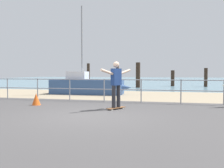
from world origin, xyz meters
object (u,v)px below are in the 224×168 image
(skateboard, at_px, (116,108))
(skateboarder, at_px, (116,82))
(traffic_cone, at_px, (36,99))
(sailboat, at_px, (89,86))

(skateboard, relative_size, skateboarder, 0.47)
(skateboarder, distance_m, traffic_cone, 3.50)
(skateboarder, height_order, traffic_cone, skateboarder)
(sailboat, height_order, traffic_cone, sailboat)
(sailboat, distance_m, traffic_cone, 5.34)
(skateboard, distance_m, skateboarder, 0.95)
(sailboat, xyz_separation_m, traffic_cone, (-0.46, -5.31, -0.27))
(sailboat, relative_size, skateboarder, 3.27)
(skateboard, distance_m, traffic_cone, 3.42)
(sailboat, distance_m, skateboarder, 6.38)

